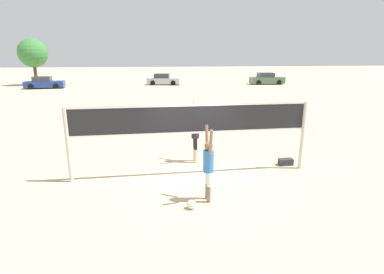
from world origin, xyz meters
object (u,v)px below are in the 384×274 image
object	(u,v)px
player_spiker	(208,163)
parked_car_far	(163,80)
parked_car_near	(44,83)
player_blocker	(195,131)
volleyball	(191,204)
parked_car_mid	(267,79)
gear_bag	(286,162)
tree_left_cluster	(33,53)
volleyball_net	(192,126)

from	to	relation	value
player_spiker	parked_car_far	bearing A→B (deg)	-1.52
parked_car_near	parked_car_far	distance (m)	14.53
player_blocker	parked_car_near	bearing A→B (deg)	-154.16
volleyball	parked_car_mid	world-z (taller)	parked_car_mid
gear_bag	player_spiker	bearing A→B (deg)	-145.79
tree_left_cluster	player_blocker	bearing A→B (deg)	-63.94
parked_car_near	parked_car_mid	world-z (taller)	parked_car_mid
volleyball	tree_left_cluster	size ratio (longest dim) A/B	0.04
parked_car_near	parked_car_mid	xyz separation A→B (m)	(28.27, 1.15, 0.06)
player_spiker	tree_left_cluster	bearing A→B (deg)	23.86
volleyball	parked_car_near	xyz separation A→B (m)	(-12.91, 31.46, 0.51)
tree_left_cluster	parked_car_far	bearing A→B (deg)	-6.72
parked_car_far	tree_left_cluster	world-z (taller)	tree_left_cluster
parked_car_mid	gear_bag	bearing A→B (deg)	-106.13
parked_car_near	tree_left_cluster	world-z (taller)	tree_left_cluster
volleyball_net	gear_bag	bearing A→B (deg)	6.26
volleyball_net	player_spiker	size ratio (longest dim) A/B	3.77
parked_car_mid	parked_car_far	world-z (taller)	parked_car_mid
volleyball_net	tree_left_cluster	size ratio (longest dim) A/B	1.28
volleyball_net	gear_bag	xyz separation A→B (m)	(3.42, 0.38, -1.52)
player_blocker	tree_left_cluster	world-z (taller)	tree_left_cluster
player_spiker	parked_car_mid	world-z (taller)	player_spiker
player_blocker	volleyball	bearing A→B (deg)	-10.94
player_blocker	volleyball	distance (m)	3.66
volleyball	tree_left_cluster	distance (m)	39.24
parked_car_far	gear_bag	bearing A→B (deg)	-74.03
player_spiker	gear_bag	world-z (taller)	player_spiker
volleyball_net	player_blocker	distance (m)	1.33
player_blocker	gear_bag	world-z (taller)	player_blocker
parked_car_far	player_blocker	bearing A→B (deg)	-79.75
player_blocker	tree_left_cluster	xyz separation A→B (m)	(-15.90, 32.51, 2.92)
volleyball_net	tree_left_cluster	xyz separation A→B (m)	(-15.59, 33.72, 2.46)
player_spiker	tree_left_cluster	distance (m)	39.02
player_blocker	parked_car_mid	size ratio (longest dim) A/B	0.47
player_blocker	volleyball	xyz separation A→B (m)	(-0.66, -3.44, -1.05)
player_blocker	parked_car_mid	xyz separation A→B (m)	(14.70, 29.17, -0.48)
volleyball_net	parked_car_near	distance (m)	32.12
player_blocker	parked_car_mid	world-z (taller)	player_blocker
volleyball_net	player_blocker	bearing A→B (deg)	75.82
player_spiker	volleyball	size ratio (longest dim) A/B	8.72
volleyball	parked_car_mid	bearing A→B (deg)	64.78
gear_bag	parked_car_near	xyz separation A→B (m)	(-16.69, 28.86, 0.52)
tree_left_cluster	parked_car_near	bearing A→B (deg)	-62.64
volleyball_net	parked_car_near	world-z (taller)	volleyball_net
player_spiker	volleyball	xyz separation A→B (m)	(-0.50, -0.38, -0.94)
player_blocker	tree_left_cluster	bearing A→B (deg)	-153.94
parked_car_far	volleyball	bearing A→B (deg)	-80.73
player_blocker	tree_left_cluster	distance (m)	36.31
player_spiker	gear_bag	bearing A→B (deg)	-55.79
player_spiker	tree_left_cluster	world-z (taller)	tree_left_cluster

